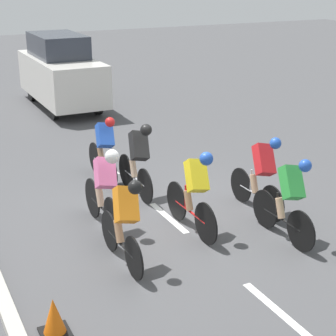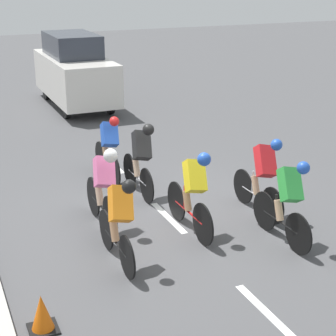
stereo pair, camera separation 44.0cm
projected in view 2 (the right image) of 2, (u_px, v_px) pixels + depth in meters
ground_plane at (163, 212)px, 10.30m from camera, size 60.00×60.00×0.00m
lane_stripe_near at (266, 312)px, 7.32m from camera, size 0.12×1.40×0.01m
lane_stripe_mid at (168, 217)px, 10.08m from camera, size 0.12×1.40×0.01m
lane_stripe_far at (113, 164)px, 12.84m from camera, size 0.12×1.40×0.01m
cyclist_orange at (119, 218)px, 8.27m from camera, size 0.43×1.63×1.44m
cyclist_pink at (104, 185)px, 9.46m from camera, size 0.42×1.68×1.49m
cyclist_black at (141, 157)px, 10.82m from camera, size 0.43×1.64×1.50m
cyclist_yellow at (193, 190)px, 9.25m from camera, size 0.42×1.74×1.49m
cyclist_green at (287, 199)px, 8.94m from camera, size 0.43×1.63×1.46m
cyclist_blue at (109, 146)px, 11.65m from camera, size 0.40×1.66×1.42m
cyclist_red at (263, 174)px, 9.99m from camera, size 0.43×1.66×1.48m
support_car at (75, 71)px, 17.79m from camera, size 1.70×4.46×2.28m
traffic_cone at (42, 314)px, 6.89m from camera, size 0.36×0.36×0.49m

